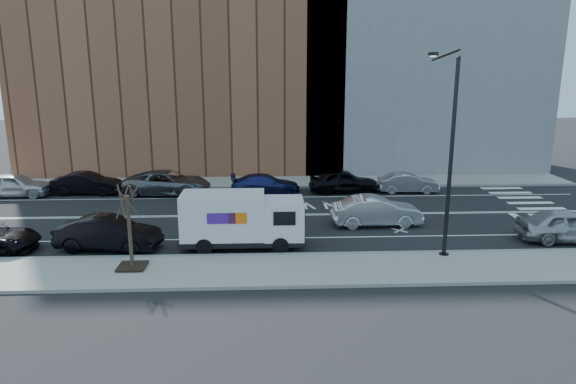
{
  "coord_description": "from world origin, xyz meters",
  "views": [
    {
      "loc": [
        -1.2,
        -29.43,
        8.52
      ],
      "look_at": [
        0.11,
        0.03,
        1.4
      ],
      "focal_mm": 32.0,
      "sensor_mm": 36.0,
      "label": 1
    }
  ],
  "objects": [
    {
      "name": "crosswalk",
      "position": [
        16.0,
        0.0,
        0.0
      ],
      "size": [
        3.0,
        14.0,
        0.01
      ],
      "primitive_type": null,
      "color": "white",
      "rests_on": "ground"
    },
    {
      "name": "far_parked_b",
      "position": [
        -13.6,
        5.87,
        0.76
      ],
      "size": [
        4.68,
        1.83,
        1.52
      ],
      "primitive_type": "imported",
      "rotation": [
        0.0,
        0.0,
        1.52
      ],
      "color": "black",
      "rests_on": "ground"
    },
    {
      "name": "driving_sedan",
      "position": [
        4.92,
        -2.27,
        0.82
      ],
      "size": [
        5.02,
        1.94,
        1.63
      ],
      "primitive_type": "imported",
      "rotation": [
        0.0,
        0.0,
        1.61
      ],
      "color": "silver",
      "rests_on": "ground"
    },
    {
      "name": "fedex_van",
      "position": [
        -2.4,
        -5.6,
        1.43
      ],
      "size": [
        5.98,
        2.15,
        2.73
      ],
      "rotation": [
        0.0,
        0.0,
        -0.0
      ],
      "color": "black",
      "rests_on": "ground"
    },
    {
      "name": "streetlight",
      "position": [
        7.0,
        -6.91,
        5.08
      ],
      "size": [
        0.44,
        4.02,
        9.34
      ],
      "color": "black",
      "rests_on": "ground"
    },
    {
      "name": "sidewalk_far",
      "position": [
        0.0,
        8.8,
        0.07
      ],
      "size": [
        44.0,
        3.6,
        0.15
      ],
      "primitive_type": "cube",
      "color": "gray",
      "rests_on": "ground"
    },
    {
      "name": "near_parked_rear_a",
      "position": [
        -8.77,
        -5.64,
        0.81
      ],
      "size": [
        5.1,
        2.37,
        1.62
      ],
      "primitive_type": "imported",
      "rotation": [
        0.0,
        0.0,
        1.43
      ],
      "color": "black",
      "rests_on": "ground"
    },
    {
      "name": "far_parked_c",
      "position": [
        -8.0,
        5.52,
        0.82
      ],
      "size": [
        6.23,
        3.5,
        1.65
      ],
      "primitive_type": "imported",
      "rotation": [
        0.0,
        0.0,
        1.44
      ],
      "color": "#575A60",
      "rests_on": "ground"
    },
    {
      "name": "curb_near",
      "position": [
        0.0,
        -7.0,
        0.08
      ],
      "size": [
        44.0,
        0.25,
        0.17
      ],
      "primitive_type": "cube",
      "color": "gray",
      "rests_on": "ground"
    },
    {
      "name": "near_parked_front",
      "position": [
        13.94,
        -5.39,
        0.82
      ],
      "size": [
        4.89,
        2.18,
        1.63
      ],
      "primitive_type": "imported",
      "rotation": [
        0.0,
        0.0,
        1.52
      ],
      "color": "#A7A6AB",
      "rests_on": "ground"
    },
    {
      "name": "bldg_brick",
      "position": [
        -8.0,
        15.6,
        11.0
      ],
      "size": [
        26.0,
        10.0,
        22.0
      ],
      "primitive_type": "cube",
      "color": "brown",
      "rests_on": "ground"
    },
    {
      "name": "curb_far",
      "position": [
        0.0,
        7.0,
        0.08
      ],
      "size": [
        44.0,
        0.25,
        0.17
      ],
      "primitive_type": "cube",
      "color": "gray",
      "rests_on": "ground"
    },
    {
      "name": "ground",
      "position": [
        0.0,
        0.0,
        0.0
      ],
      "size": [
        120.0,
        120.0,
        0.0
      ],
      "primitive_type": "plane",
      "color": "black",
      "rests_on": "ground"
    },
    {
      "name": "road_markings",
      "position": [
        0.0,
        0.0,
        0.0
      ],
      "size": [
        40.0,
        8.6,
        0.01
      ],
      "primitive_type": null,
      "color": "white",
      "rests_on": "ground"
    },
    {
      "name": "far_parked_a",
      "position": [
        -18.26,
        5.34,
        0.81
      ],
      "size": [
        4.74,
        1.91,
        1.61
      ],
      "primitive_type": "imported",
      "rotation": [
        0.0,
        0.0,
        1.57
      ],
      "color": "#BABBBF",
      "rests_on": "ground"
    },
    {
      "name": "street_tree",
      "position": [
        -7.0,
        -8.4,
        1.45
      ],
      "size": [
        1.2,
        1.2,
        3.75
      ],
      "color": "black",
      "rests_on": "ground"
    },
    {
      "name": "sidewalk_near",
      "position": [
        0.0,
        -8.8,
        0.07
      ],
      "size": [
        44.0,
        3.6,
        0.15
      ],
      "primitive_type": "cube",
      "color": "gray",
      "rests_on": "ground"
    },
    {
      "name": "far_parked_e",
      "position": [
        4.26,
        5.54,
        0.82
      ],
      "size": [
        4.83,
        1.99,
        1.64
      ],
      "primitive_type": "imported",
      "rotation": [
        0.0,
        0.0,
        1.58
      ],
      "color": "black",
      "rests_on": "ground"
    },
    {
      "name": "far_parked_d",
      "position": [
        -1.23,
        5.39,
        0.69
      ],
      "size": [
        4.89,
        2.24,
        1.39
      ],
      "primitive_type": "imported",
      "rotation": [
        0.0,
        0.0,
        1.63
      ],
      "color": "navy",
      "rests_on": "ground"
    },
    {
      "name": "far_parked_f",
      "position": [
        8.8,
        5.36,
        0.69
      ],
      "size": [
        4.22,
        1.61,
        1.37
      ],
      "primitive_type": "imported",
      "rotation": [
        0.0,
        0.0,
        1.53
      ],
      "color": "#9A9A9F",
      "rests_on": "ground"
    },
    {
      "name": "bldg_concrete",
      "position": [
        12.0,
        15.6,
        13.0
      ],
      "size": [
        20.0,
        10.0,
        26.0
      ],
      "primitive_type": "cube",
      "color": "slate",
      "rests_on": "ground"
    }
  ]
}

